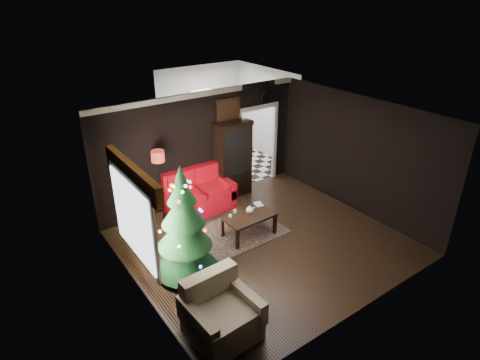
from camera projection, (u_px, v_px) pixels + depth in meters
floor at (264, 243)px, 8.65m from camera, size 5.50×5.50×0.00m
ceiling at (268, 117)px, 7.43m from camera, size 5.50×5.50×0.00m
wall_back at (202, 148)px, 9.87m from camera, size 5.50×0.00×5.50m
wall_front at (367, 243)px, 6.20m from camera, size 5.50×0.00×5.50m
wall_left at (136, 228)px, 6.60m from camera, size 0.00×5.50×5.50m
wall_right at (357, 155)px, 9.47m from camera, size 0.00×5.50×5.50m
doorway at (257, 147)px, 10.91m from camera, size 1.10×0.10×2.10m
left_window at (133, 219)px, 6.75m from camera, size 0.05×1.60×1.40m
valance at (132, 174)px, 6.43m from camera, size 0.12×2.10×0.35m
kitchen_floor at (227, 164)px, 12.47m from camera, size 3.00×3.00×0.00m
kitchen_window at (201, 100)px, 12.79m from camera, size 0.70×0.06×0.70m
rug at (239, 231)px, 9.04m from camera, size 1.96×1.44×0.01m
loveseat at (199, 191)px, 9.72m from camera, size 1.70×0.90×1.00m
curio_cabinet at (233, 161)px, 10.29m from camera, size 0.90×0.45×1.90m
floor_lamp at (161, 189)px, 9.11m from camera, size 0.38×0.38×1.87m
christmas_tree at (184, 227)px, 7.26m from camera, size 1.33×1.33×2.30m
armchair at (222, 312)px, 6.17m from camera, size 1.07×1.07×1.05m
coffee_table at (249, 225)px, 8.81m from camera, size 1.12×0.69×0.50m
teapot at (250, 210)px, 8.73m from camera, size 0.22×0.22×0.18m
cup_a at (235, 211)px, 8.79m from camera, size 0.11×0.11×0.07m
cup_b at (230, 216)px, 8.61m from camera, size 0.10×0.10×0.07m
book at (255, 201)px, 9.04m from camera, size 0.17×0.06×0.24m
wall_clock at (267, 97)px, 10.42m from camera, size 0.32×0.32×0.06m
painting at (228, 110)px, 9.86m from camera, size 0.62×0.05×0.52m
kitchen_counter at (206, 140)px, 13.15m from camera, size 1.80×0.60×0.90m
kitchen_table at (224, 158)px, 11.93m from camera, size 0.70×0.70×0.75m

